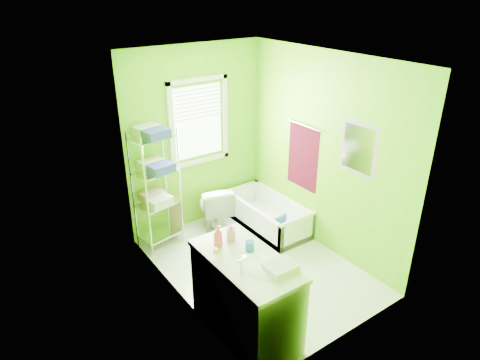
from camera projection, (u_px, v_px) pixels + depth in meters
ground at (256, 266)px, 5.48m from camera, size 2.90×2.90×0.00m
room_envelope at (259, 154)px, 4.82m from camera, size 2.14×2.94×2.62m
window at (199, 117)px, 5.87m from camera, size 0.92×0.05×1.22m
door at (233, 270)px, 3.77m from camera, size 0.09×0.80×2.00m
right_wall_decor at (324, 154)px, 5.44m from camera, size 0.04×1.48×1.17m
bathtub at (268, 218)px, 6.30m from camera, size 0.64×1.36×0.44m
toilet at (214, 208)px, 6.06m from camera, size 0.65×0.86×0.78m
vanity at (246, 294)px, 4.27m from camera, size 0.62×1.20×1.14m
wire_shelf_unit at (156, 175)px, 5.55m from camera, size 0.61×0.50×1.68m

